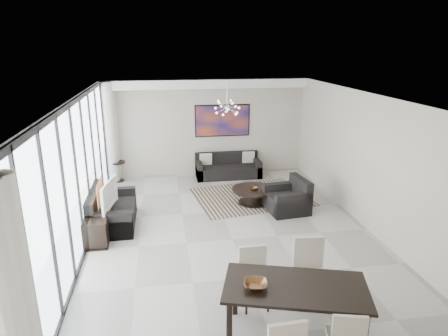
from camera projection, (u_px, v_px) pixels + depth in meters
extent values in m
cube|color=#A8A39B|center=(233.00, 239.00, 8.28)|extent=(6.00, 9.00, 0.02)
cube|color=white|center=(234.00, 99.00, 7.41)|extent=(6.00, 9.00, 0.02)
cube|color=beige|center=(206.00, 128.00, 12.07)|extent=(6.00, 0.02, 2.90)
cube|color=beige|center=(324.00, 325.00, 3.62)|extent=(6.00, 0.02, 2.90)
cube|color=beige|center=(374.00, 166.00, 8.30)|extent=(0.02, 9.00, 2.90)
cube|color=white|center=(75.00, 181.00, 7.39)|extent=(0.01, 8.95, 2.85)
cube|color=black|center=(69.00, 105.00, 6.97)|extent=(0.04, 8.95, 0.10)
cube|color=black|center=(85.00, 249.00, 7.82)|extent=(0.04, 8.95, 0.06)
cube|color=black|center=(29.00, 266.00, 4.57)|extent=(0.04, 0.05, 2.88)
cube|color=black|center=(51.00, 228.00, 5.51)|extent=(0.04, 0.05, 2.88)
cube|color=black|center=(66.00, 201.00, 6.45)|extent=(0.04, 0.05, 2.88)
cube|color=black|center=(77.00, 181.00, 7.39)|extent=(0.04, 0.05, 2.88)
cube|color=black|center=(86.00, 165.00, 8.33)|extent=(0.04, 0.05, 2.88)
cube|color=black|center=(93.00, 153.00, 9.28)|extent=(0.04, 0.05, 2.88)
cube|color=black|center=(99.00, 143.00, 10.22)|extent=(0.04, 0.05, 2.88)
cube|color=black|center=(104.00, 134.00, 11.16)|extent=(0.04, 0.05, 2.88)
cylinder|color=white|center=(7.00, 334.00, 3.51)|extent=(0.36, 0.36, 2.85)
cylinder|color=white|center=(110.00, 133.00, 11.32)|extent=(0.36, 0.36, 2.85)
cube|color=white|center=(206.00, 84.00, 11.50)|extent=(5.98, 0.40, 0.26)
cube|color=#B24518|center=(222.00, 121.00, 12.07)|extent=(1.68, 0.04, 0.98)
cylinder|color=silver|center=(227.00, 97.00, 9.89)|extent=(0.02, 0.02, 0.55)
sphere|color=silver|center=(227.00, 108.00, 9.98)|extent=(0.12, 0.12, 0.12)
cube|color=black|center=(251.00, 197.00, 10.56)|extent=(3.14, 2.58, 0.01)
cylinder|color=black|center=(254.00, 190.00, 10.06)|extent=(1.10, 1.10, 0.04)
cylinder|color=black|center=(253.00, 197.00, 10.11)|extent=(0.48, 0.48, 0.34)
cylinder|color=black|center=(253.00, 202.00, 10.16)|extent=(0.77, 0.77, 0.03)
imported|color=brown|center=(254.00, 188.00, 9.98)|extent=(0.23, 0.23, 0.07)
cube|color=black|center=(228.00, 171.00, 12.10)|extent=(1.94, 0.79, 0.35)
cube|color=black|center=(227.00, 157.00, 12.30)|extent=(1.94, 0.16, 0.35)
cube|color=black|center=(199.00, 170.00, 11.94)|extent=(0.16, 0.79, 0.51)
cube|color=black|center=(257.00, 167.00, 12.22)|extent=(0.16, 0.79, 0.51)
cube|color=black|center=(114.00, 216.00, 8.90)|extent=(0.93, 1.65, 0.41)
cube|color=black|center=(95.00, 200.00, 8.72)|extent=(0.19, 1.65, 0.41)
cube|color=black|center=(110.00, 226.00, 8.19)|extent=(0.93, 0.19, 0.60)
cube|color=black|center=(116.00, 200.00, 9.57)|extent=(0.93, 0.19, 0.60)
cube|color=black|center=(286.00, 203.00, 9.64)|extent=(1.01, 1.05, 0.40)
cube|color=black|center=(301.00, 186.00, 9.61)|extent=(0.29, 0.97, 0.40)
cube|color=black|center=(280.00, 194.00, 9.97)|extent=(0.92, 0.29, 0.58)
cube|color=black|center=(294.00, 205.00, 9.26)|extent=(0.92, 0.29, 0.58)
cylinder|color=black|center=(118.00, 162.00, 11.61)|extent=(0.44, 0.44, 0.04)
cylinder|color=black|center=(118.00, 172.00, 11.69)|extent=(0.06, 0.06, 0.55)
cylinder|color=black|center=(119.00, 181.00, 11.77)|extent=(0.31, 0.31, 0.03)
cube|color=black|center=(99.00, 219.00, 8.55)|extent=(0.50, 1.78, 0.56)
imported|color=gray|center=(104.00, 195.00, 8.37)|extent=(0.30, 1.02, 0.58)
cube|color=black|center=(296.00, 287.00, 5.32)|extent=(2.11, 1.46, 0.04)
cube|color=black|center=(229.00, 325.00, 5.20)|extent=(0.07, 0.07, 0.75)
cube|color=black|center=(235.00, 292.00, 5.90)|extent=(0.07, 0.07, 0.75)
cube|color=black|center=(353.00, 301.00, 5.69)|extent=(0.07, 0.07, 0.75)
cube|color=beige|center=(349.00, 334.00, 4.67)|extent=(0.41, 0.14, 0.50)
cube|color=beige|center=(255.00, 282.00, 6.05)|extent=(0.44, 0.44, 0.06)
cube|color=beige|center=(253.00, 261.00, 6.16)|extent=(0.43, 0.05, 0.52)
cylinder|color=black|center=(268.00, 300.00, 5.99)|extent=(0.04, 0.04, 0.40)
cylinder|color=black|center=(242.00, 289.00, 6.25)|extent=(0.04, 0.04, 0.40)
cube|color=beige|center=(311.00, 276.00, 6.13)|extent=(0.52, 0.52, 0.06)
cube|color=beige|center=(308.00, 254.00, 6.24)|extent=(0.48, 0.10, 0.58)
cylinder|color=black|center=(325.00, 297.00, 6.04)|extent=(0.04, 0.04, 0.44)
cylinder|color=black|center=(295.00, 284.00, 6.37)|extent=(0.04, 0.04, 0.44)
imported|color=brown|center=(256.00, 285.00, 5.28)|extent=(0.38, 0.38, 0.08)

